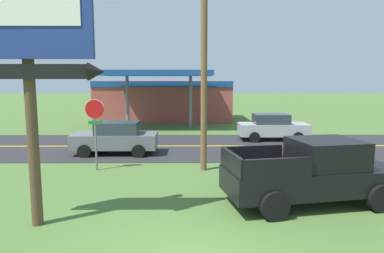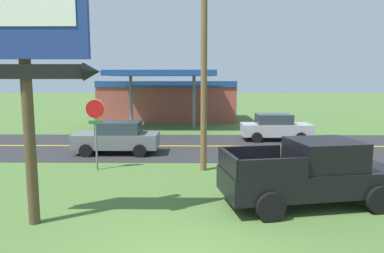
% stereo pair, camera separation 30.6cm
% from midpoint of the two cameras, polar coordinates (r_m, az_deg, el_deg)
% --- Properties ---
extents(road_asphalt, '(140.00, 8.00, 0.02)m').
position_cam_midpoint_polar(road_asphalt, '(19.89, -0.55, -3.19)').
color(road_asphalt, '#2B2B2D').
rests_on(road_asphalt, ground).
extents(road_centre_line, '(126.00, 0.20, 0.01)m').
position_cam_midpoint_polar(road_centre_line, '(19.89, -0.55, -3.16)').
color(road_centre_line, gold).
rests_on(road_centre_line, road_asphalt).
extents(motel_sign, '(3.58, 0.54, 6.77)m').
position_cam_midpoint_polar(motel_sign, '(9.59, -26.01, 12.63)').
color(motel_sign, brown).
rests_on(motel_sign, ground).
extents(stop_sign, '(0.80, 0.08, 2.95)m').
position_cam_midpoint_polar(stop_sign, '(14.96, -15.98, 0.73)').
color(stop_sign, slate).
rests_on(stop_sign, ground).
extents(utility_pole, '(2.20, 0.26, 9.80)m').
position_cam_midpoint_polar(utility_pole, '(14.40, 1.35, 13.62)').
color(utility_pole, brown).
rests_on(utility_pole, ground).
extents(gas_station, '(12.00, 11.50, 4.40)m').
position_cam_midpoint_polar(gas_station, '(32.61, -4.78, 4.45)').
color(gas_station, '#A84C42').
rests_on(gas_station, ground).
extents(pickup_black_parked_on_lawn, '(5.47, 2.95, 1.96)m').
position_cam_midpoint_polar(pickup_black_parked_on_lawn, '(11.24, 18.28, -7.11)').
color(pickup_black_parked_on_lawn, black).
rests_on(pickup_black_parked_on_lawn, ground).
extents(car_grey_mid_lane, '(4.20, 2.00, 1.64)m').
position_cam_midpoint_polar(car_grey_mid_lane, '(18.19, -12.70, -1.78)').
color(car_grey_mid_lane, slate).
rests_on(car_grey_mid_lane, ground).
extents(car_silver_far_lane, '(4.20, 2.00, 1.64)m').
position_cam_midpoint_polar(car_silver_far_lane, '(22.30, 12.50, -0.06)').
color(car_silver_far_lane, '#A8AAAF').
rests_on(car_silver_far_lane, ground).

